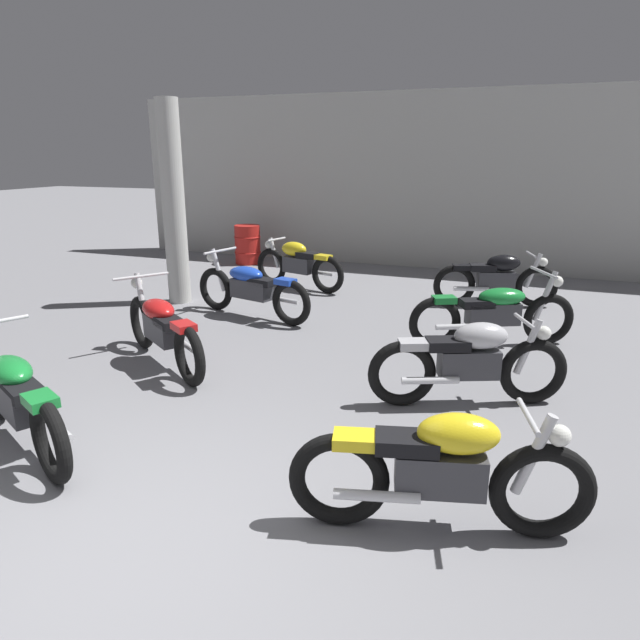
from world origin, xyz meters
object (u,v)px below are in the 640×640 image
at_px(motorcycle_left_row_2, 251,288).
at_px(motorcycle_right_row_1, 470,361).
at_px(motorcycle_right_row_2, 494,312).
at_px(oil_drum, 248,244).
at_px(support_pillar, 174,204).
at_px(motorcycle_right_row_0, 441,469).
at_px(motorcycle_left_row_3, 298,263).
at_px(motorcycle_right_row_3, 497,279).
at_px(motorcycle_left_row_0, 17,396).
at_px(motorcycle_left_row_1, 162,328).

distance_m(motorcycle_left_row_2, motorcycle_right_row_1, 3.97).
distance_m(motorcycle_right_row_2, oil_drum, 6.77).
xyz_separation_m(support_pillar, motorcycle_right_row_0, (5.01, -4.46, -1.14)).
height_order(motorcycle_left_row_3, motorcycle_right_row_3, same).
relative_size(motorcycle_left_row_2, oil_drum, 2.51).
xyz_separation_m(motorcycle_left_row_0, motorcycle_right_row_1, (3.45, 2.16, 0.01)).
relative_size(motorcycle_left_row_0, oil_drum, 2.35).
height_order(motorcycle_left_row_3, motorcycle_right_row_1, same).
distance_m(motorcycle_left_row_0, motorcycle_right_row_2, 5.39).
bearing_deg(motorcycle_right_row_3, motorcycle_right_row_1, -89.65).
distance_m(motorcycle_left_row_3, motorcycle_right_row_1, 5.30).
bearing_deg(motorcycle_right_row_1, motorcycle_right_row_0, -88.53).
bearing_deg(oil_drum, motorcycle_right_row_1, -46.67).
distance_m(motorcycle_left_row_3, motorcycle_right_row_3, 3.46).
xyz_separation_m(support_pillar, motorcycle_right_row_3, (4.93, 1.54, -1.14)).
bearing_deg(motorcycle_right_row_0, motorcycle_right_row_2, 89.51).
xyz_separation_m(motorcycle_right_row_0, oil_drum, (-5.51, 7.85, -0.03)).
xyz_separation_m(support_pillar, motorcycle_right_row_1, (4.96, -2.40, -1.14)).
xyz_separation_m(motorcycle_left_row_0, oil_drum, (-2.01, 7.95, -0.03)).
bearing_deg(motorcycle_right_row_3, motorcycle_left_row_0, -119.34).
height_order(motorcycle_right_row_2, oil_drum, motorcycle_right_row_2).
bearing_deg(oil_drum, support_pillar, -81.57).
bearing_deg(motorcycle_right_row_0, motorcycle_left_row_0, -178.31).
bearing_deg(motorcycle_left_row_1, motorcycle_right_row_2, 29.87).
xyz_separation_m(support_pillar, motorcycle_left_row_1, (1.50, -2.53, -1.15)).
bearing_deg(motorcycle_left_row_2, motorcycle_right_row_0, -49.48).
bearing_deg(motorcycle_right_row_0, motorcycle_right_row_1, 91.47).
height_order(motorcycle_left_row_0, motorcycle_right_row_2, same).
bearing_deg(motorcycle_right_row_2, motorcycle_left_row_0, -131.02).
xyz_separation_m(support_pillar, motorcycle_left_row_3, (1.47, 1.59, -1.14)).
relative_size(motorcycle_left_row_1, motorcycle_right_row_2, 0.93).
relative_size(motorcycle_left_row_1, motorcycle_right_row_1, 1.00).
bearing_deg(motorcycle_right_row_2, motorcycle_right_row_1, -92.62).
bearing_deg(motorcycle_left_row_1, motorcycle_right_row_3, 49.82).
height_order(motorcycle_left_row_0, motorcycle_right_row_0, motorcycle_left_row_0).
relative_size(motorcycle_left_row_0, motorcycle_right_row_0, 1.03).
relative_size(motorcycle_left_row_0, motorcycle_left_row_3, 1.04).
distance_m(motorcycle_left_row_1, motorcycle_left_row_2, 2.14).
distance_m(motorcycle_right_row_1, oil_drum, 7.96).
bearing_deg(motorcycle_left_row_0, oil_drum, 104.16).
bearing_deg(motorcycle_left_row_1, oil_drum, 108.64).
xyz_separation_m(motorcycle_left_row_3, oil_drum, (-1.97, 1.80, -0.03)).
distance_m(motorcycle_right_row_2, motorcycle_right_row_3, 2.04).
relative_size(motorcycle_left_row_0, motorcycle_right_row_1, 1.07).
bearing_deg(motorcycle_right_row_2, oil_drum, 145.01).
bearing_deg(motorcycle_left_row_0, motorcycle_right_row_2, 48.98).
distance_m(motorcycle_left_row_3, motorcycle_right_row_0, 7.01).
bearing_deg(motorcycle_right_row_0, motorcycle_right_row_3, 90.74).
xyz_separation_m(motorcycle_left_row_0, motorcycle_right_row_0, (3.51, 0.10, 0.01)).
height_order(motorcycle_right_row_2, motorcycle_right_row_3, motorcycle_right_row_2).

